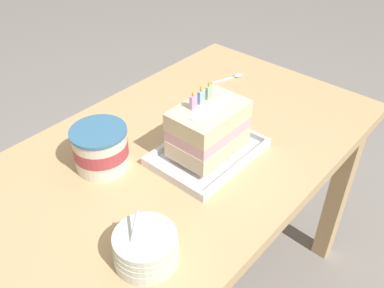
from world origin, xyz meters
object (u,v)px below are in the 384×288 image
object	(u,v)px
foil_tray	(208,153)
serving_spoon_near_tray	(235,76)
bowl_stack	(146,247)
ice_cream_tub	(101,148)
birthday_cake	(208,128)

from	to	relation	value
foil_tray	serving_spoon_near_tray	size ratio (longest dim) A/B	2.40
foil_tray	serving_spoon_near_tray	world-z (taller)	foil_tray
bowl_stack	ice_cream_tub	size ratio (longest dim) A/B	0.95
ice_cream_tub	serving_spoon_near_tray	bearing A→B (deg)	2.08
ice_cream_tub	serving_spoon_near_tray	world-z (taller)	ice_cream_tub
foil_tray	ice_cream_tub	distance (m)	0.28
birthday_cake	bowl_stack	bearing A→B (deg)	-160.95
birthday_cake	ice_cream_tub	xyz separation A→B (m)	(-0.21, 0.18, -0.03)
ice_cream_tub	serving_spoon_near_tray	distance (m)	0.60
foil_tray	serving_spoon_near_tray	distance (m)	0.44
foil_tray	ice_cream_tub	bearing A→B (deg)	139.38
bowl_stack	serving_spoon_near_tray	bearing A→B (deg)	23.44
ice_cream_tub	birthday_cake	bearing A→B (deg)	-40.60
ice_cream_tub	serving_spoon_near_tray	xyz separation A→B (m)	(0.60, 0.02, -0.05)
foil_tray	ice_cream_tub	world-z (taller)	ice_cream_tub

